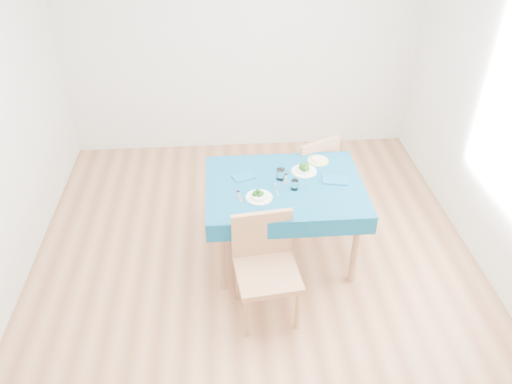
{
  "coord_description": "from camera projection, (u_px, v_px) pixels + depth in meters",
  "views": [
    {
      "loc": [
        -0.24,
        -3.2,
        3.12
      ],
      "look_at": [
        0.0,
        0.0,
        0.85
      ],
      "focal_mm": 35.0,
      "sensor_mm": 36.0,
      "label": 1
    }
  ],
  "objects": [
    {
      "name": "bread_slice",
      "position": [
        318.0,
        160.0,
        4.47
      ],
      "size": [
        0.12,
        0.12,
        0.01
      ],
      "primitive_type": "cube",
      "rotation": [
        0.0,
        0.0,
        0.34
      ],
      "color": "beige",
      "rests_on": "side_plate"
    },
    {
      "name": "fork_near",
      "position": [
        240.0,
        197.0,
        4.03
      ],
      "size": [
        0.04,
        0.17,
        0.0
      ],
      "primitive_type": "cube",
      "rotation": [
        0.0,
        0.0,
        0.12
      ],
      "color": "silver",
      "rests_on": "table"
    },
    {
      "name": "napkin_near",
      "position": [
        243.0,
        177.0,
        4.27
      ],
      "size": [
        0.21,
        0.18,
        0.01
      ],
      "primitive_type": "cube",
      "rotation": [
        0.0,
        0.0,
        0.37
      ],
      "color": "navy",
      "rests_on": "table"
    },
    {
      "name": "knife_far",
      "position": [
        342.0,
        178.0,
        4.26
      ],
      "size": [
        0.09,
        0.18,
        0.0
      ],
      "primitive_type": "cube",
      "rotation": [
        0.0,
        0.0,
        -0.44
      ],
      "color": "silver",
      "rests_on": "table"
    },
    {
      "name": "tumbler_center",
      "position": [
        281.0,
        174.0,
        4.22
      ],
      "size": [
        0.07,
        0.07,
        0.1
      ],
      "primitive_type": "cylinder",
      "color": "white",
      "rests_on": "table"
    },
    {
      "name": "chair_far",
      "position": [
        307.0,
        161.0,
        4.91
      ],
      "size": [
        0.58,
        0.6,
        1.07
      ],
      "primitive_type": "cube",
      "rotation": [
        0.0,
        0.0,
        3.57
      ],
      "color": "#9F714A",
      "rests_on": "ground"
    },
    {
      "name": "fork_far",
      "position": [
        285.0,
        179.0,
        4.24
      ],
      "size": [
        0.07,
        0.17,
        0.0
      ],
      "primitive_type": "cube",
      "rotation": [
        0.0,
        0.0,
        -0.26
      ],
      "color": "silver",
      "rests_on": "table"
    },
    {
      "name": "napkin_far",
      "position": [
        335.0,
        180.0,
        4.23
      ],
      "size": [
        0.24,
        0.19,
        0.01
      ],
      "primitive_type": "cube",
      "rotation": [
        0.0,
        0.0,
        -0.21
      ],
      "color": "navy",
      "rests_on": "table"
    },
    {
      "name": "bowl_near",
      "position": [
        259.0,
        195.0,
        4.0
      ],
      "size": [
        0.22,
        0.22,
        0.07
      ],
      "primitive_type": null,
      "color": "white",
      "rests_on": "table"
    },
    {
      "name": "room_shell",
      "position": [
        256.0,
        136.0,
        3.64
      ],
      "size": [
        4.02,
        4.52,
        2.73
      ],
      "color": "brown",
      "rests_on": "ground"
    },
    {
      "name": "bowl_far",
      "position": [
        304.0,
        169.0,
        4.32
      ],
      "size": [
        0.22,
        0.22,
        0.07
      ],
      "primitive_type": null,
      "color": "white",
      "rests_on": "table"
    },
    {
      "name": "knife_near",
      "position": [
        277.0,
        190.0,
        4.11
      ],
      "size": [
        0.02,
        0.2,
        0.0
      ],
      "primitive_type": "cube",
      "rotation": [
        0.0,
        0.0,
        0.02
      ],
      "color": "silver",
      "rests_on": "table"
    },
    {
      "name": "chair_near",
      "position": [
        268.0,
        258.0,
        3.69
      ],
      "size": [
        0.53,
        0.57,
        1.17
      ],
      "primitive_type": "cube",
      "rotation": [
        0.0,
        0.0,
        0.12
      ],
      "color": "#9F714A",
      "rests_on": "ground"
    },
    {
      "name": "table",
      "position": [
        283.0,
        220.0,
        4.4
      ],
      "size": [
        1.32,
        1.0,
        0.76
      ],
      "primitive_type": "cube",
      "color": "navy",
      "rests_on": "ground"
    },
    {
      "name": "side_plate",
      "position": [
        318.0,
        161.0,
        4.48
      ],
      "size": [
        0.19,
        0.19,
        0.01
      ],
      "primitive_type": "cylinder",
      "color": "#BDDC6B",
      "rests_on": "table"
    },
    {
      "name": "tumbler_side",
      "position": [
        295.0,
        185.0,
        4.1
      ],
      "size": [
        0.06,
        0.06,
        0.08
      ],
      "primitive_type": "cylinder",
      "color": "white",
      "rests_on": "table"
    }
  ]
}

